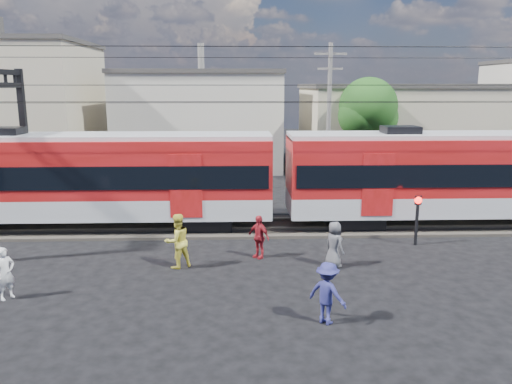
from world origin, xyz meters
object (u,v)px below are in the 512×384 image
pedestrian_a (5,273)px  commuter_train (89,176)px  crossing_signal (417,211)px  pedestrian_c (327,293)px

pedestrian_a → commuter_train: bearing=31.5°
commuter_train → pedestrian_a: bearing=-93.6°
pedestrian_a → crossing_signal: size_ratio=0.79×
commuter_train → pedestrian_c: commuter_train is taller
commuter_train → pedestrian_c: size_ratio=29.95×
commuter_train → pedestrian_a: (-0.46, -7.25, -1.61)m
pedestrian_a → crossing_signal: crossing_signal is taller
pedestrian_c → crossing_signal: (4.66, 6.46, 0.55)m
commuter_train → pedestrian_a: commuter_train is taller
commuter_train → crossing_signal: 13.68m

